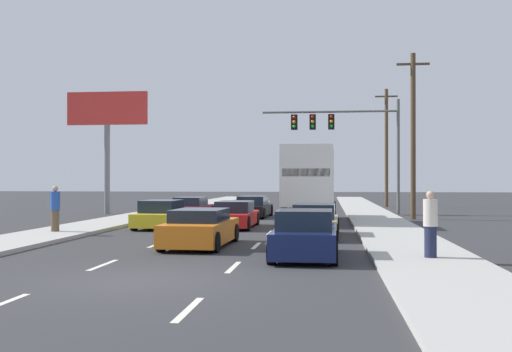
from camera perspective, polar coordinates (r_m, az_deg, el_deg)
ground_plane at (r=38.18m, az=0.55°, el=-3.64°), size 140.00×140.00×0.00m
sidewalk_right at (r=33.07m, az=11.23°, el=-4.03°), size 2.85×80.00×0.14m
sidewalk_left at (r=34.66m, az=-11.41°, el=-3.85°), size 2.85×80.00×0.14m
lane_markings at (r=32.96m, az=-0.42°, el=-4.16°), size 3.54×57.00×0.01m
car_maroon at (r=34.83m, az=-6.06°, el=-3.04°), size 1.95×4.24×1.21m
car_yellow at (r=27.99m, az=-8.70°, el=-3.65°), size 1.97×4.38×1.27m
car_black at (r=35.56m, az=-0.26°, el=-2.97°), size 1.98×4.59×1.24m
car_red at (r=27.85m, az=-1.99°, el=-3.72°), size 1.84×4.50×1.22m
car_orange at (r=20.18m, az=-5.22°, el=-4.93°), size 1.99×4.48×1.24m
box_truck at (r=31.42m, az=5.08°, el=-0.45°), size 2.72×8.62×3.81m
car_tan at (r=23.47m, az=5.52°, el=-4.31°), size 1.94×4.66×1.28m
car_navy at (r=17.26m, az=4.62°, el=-5.62°), size 1.86×4.18×1.36m
traffic_signal_mast at (r=39.26m, az=7.52°, el=4.38°), size 8.70×0.69×7.28m
utility_pole_mid at (r=34.90m, az=14.50°, el=3.85°), size 1.80×0.28×9.21m
utility_pole_far at (r=50.33m, az=12.11°, el=2.75°), size 1.80×0.28×9.53m
roadside_billboard at (r=40.39m, az=-13.76°, el=4.81°), size 5.30×0.36×7.85m
pedestrian_near_corner at (r=25.57m, az=-18.29°, el=-2.90°), size 0.38×0.38×1.82m
pedestrian_mid_block at (r=16.85m, az=16.02°, el=-4.35°), size 0.38×0.38×1.77m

